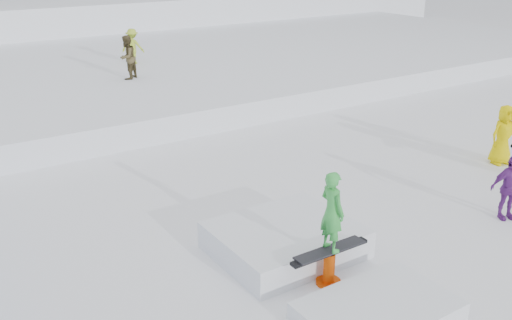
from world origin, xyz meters
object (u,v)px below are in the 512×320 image
spectator_yellow (504,135)px  jib_rail_feature (308,254)px  walker_ygreen (133,46)px  spectator_purple (509,187)px  walker_olive (127,57)px

spectator_yellow → jib_rail_feature: 7.75m
walker_ygreen → spectator_purple: size_ratio=1.01×
walker_olive → spectator_purple: bearing=64.8°
spectator_purple → walker_ygreen: bearing=119.6°
walker_olive → walker_ygreen: walker_olive is taller
walker_olive → jib_rail_feature: (-1.78, -13.08, -1.30)m
spectator_yellow → jib_rail_feature: bearing=-156.6°
walker_olive → spectator_purple: walker_olive is taller
walker_olive → jib_rail_feature: walker_olive is taller
spectator_purple → jib_rail_feature: (-4.83, 0.71, -0.41)m
walker_ygreen → jib_rail_feature: bearing=119.4°
walker_olive → walker_ygreen: 2.86m
walker_olive → jib_rail_feature: 13.26m
jib_rail_feature → walker_ygreen: bearing=79.1°
walker_olive → walker_ygreen: bearing=-153.5°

